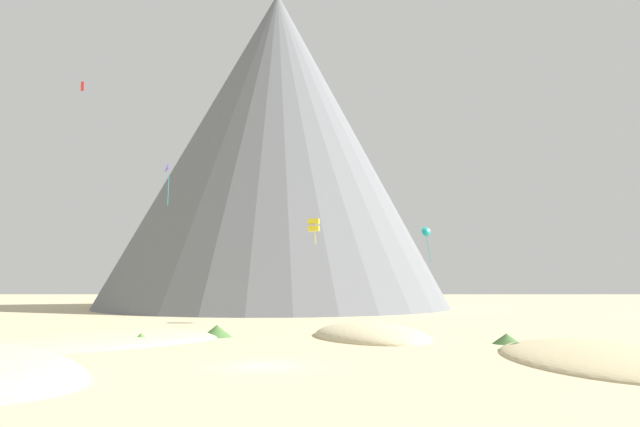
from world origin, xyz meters
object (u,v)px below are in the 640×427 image
(kite_green_mid, at_px, (307,223))
(bush_far_right, at_px, (507,339))
(bush_low_patch, at_px, (141,339))
(kite_indigo_mid, at_px, (168,169))
(kite_red_high, at_px, (83,86))
(bush_mid_center, at_px, (217,331))
(bush_ridge_crest, at_px, (517,346))
(kite_black_low, at_px, (285,254))
(rock_massif, at_px, (277,156))
(kite_yellow_low, at_px, (314,225))
(kite_teal_low, at_px, (427,232))

(kite_green_mid, bearing_deg, bush_far_right, 8.87)
(bush_low_patch, height_order, kite_indigo_mid, kite_indigo_mid)
(bush_far_right, distance_m, kite_red_high, 56.08)
(bush_low_patch, height_order, kite_green_mid, kite_green_mid)
(bush_mid_center, bearing_deg, kite_red_high, 142.18)
(bush_ridge_crest, bearing_deg, kite_green_mid, 107.56)
(bush_ridge_crest, xyz_separation_m, kite_black_low, (-19.65, 46.24, 8.89))
(bush_low_patch, bearing_deg, rock_massif, 86.04)
(rock_massif, relative_size, kite_black_low, 18.46)
(bush_ridge_crest, xyz_separation_m, rock_massif, (-23.08, 70.67, 29.93))
(bush_ridge_crest, height_order, kite_yellow_low, kite_yellow_low)
(kite_green_mid, distance_m, kite_yellow_low, 25.15)
(kite_red_high, relative_size, kite_black_low, 0.24)
(kite_green_mid, bearing_deg, rock_massif, -171.36)
(bush_far_right, height_order, kite_black_low, kite_black_low)
(kite_yellow_low, bearing_deg, kite_black_low, -159.82)
(bush_low_patch, distance_m, bush_ridge_crest, 27.94)
(kite_black_low, bearing_deg, kite_yellow_low, -97.31)
(rock_massif, height_order, kite_black_low, rock_massif)
(bush_low_patch, distance_m, kite_indigo_mid, 36.71)
(kite_teal_low, bearing_deg, bush_low_patch, -142.12)
(bush_ridge_crest, relative_size, kite_black_low, 0.55)
(bush_low_patch, relative_size, kite_teal_low, 0.39)
(kite_green_mid, xyz_separation_m, kite_black_low, (-3.22, -5.67, -5.30))
(kite_red_high, xyz_separation_m, kite_teal_low, (43.54, 10.84, -16.90))
(bush_far_right, height_order, kite_red_high, kite_red_high)
(bush_mid_center, distance_m, kite_indigo_mid, 32.84)
(bush_far_right, relative_size, kite_yellow_low, 0.72)
(bush_mid_center, relative_size, kite_teal_low, 0.55)
(bush_far_right, bearing_deg, kite_teal_low, 90.37)
(rock_massif, distance_m, kite_yellow_low, 48.18)
(kite_green_mid, bearing_deg, kite_black_low, -40.43)
(bush_far_right, height_order, kite_yellow_low, kite_yellow_low)
(rock_massif, xyz_separation_m, kite_teal_low, (23.52, -34.54, -18.58))
(bush_ridge_crest, bearing_deg, bush_low_patch, 173.27)
(bush_far_right, height_order, bush_mid_center, bush_mid_center)
(kite_teal_low, distance_m, kite_yellow_low, 17.84)
(kite_indigo_mid, bearing_deg, bush_ridge_crest, -156.25)
(bush_far_right, height_order, rock_massif, rock_massif)
(bush_low_patch, relative_size, bush_ridge_crest, 0.67)
(rock_massif, relative_size, kite_green_mid, 26.13)
(bush_mid_center, relative_size, kite_red_high, 2.22)
(bush_ridge_crest, relative_size, kite_yellow_low, 0.90)
(kite_yellow_low, bearing_deg, kite_indigo_mid, -102.29)
(kite_red_high, distance_m, kite_yellow_low, 32.94)
(rock_massif, bearing_deg, kite_green_mid, -70.48)
(kite_red_high, bearing_deg, bush_ridge_crest, -133.34)
(kite_teal_low, relative_size, kite_yellow_low, 1.57)
(kite_red_high, bearing_deg, kite_indigo_mid, -58.19)
(kite_red_high, height_order, kite_indigo_mid, kite_red_high)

